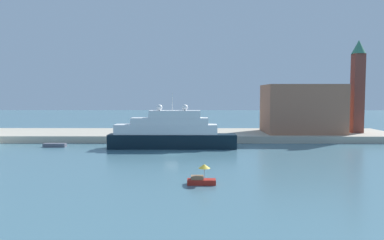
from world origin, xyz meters
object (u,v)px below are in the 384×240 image
object	(u,v)px
small_motorboat	(201,178)
mooring_bollard	(163,134)
work_barge	(55,145)
large_yacht	(171,133)
person_figure	(149,132)
parked_car	(125,132)
harbor_building	(302,109)
bell_tower	(358,83)

from	to	relation	value
small_motorboat	mooring_bollard	size ratio (longest dim) A/B	4.76
work_barge	mooring_bollard	bearing A→B (deg)	18.31
large_yacht	person_figure	xyz separation A→B (m)	(-5.96, 10.28, -0.72)
person_figure	work_barge	bearing A→B (deg)	-156.17
work_barge	parked_car	distance (m)	16.50
large_yacht	small_motorboat	bearing A→B (deg)	-79.08
harbor_building	parked_car	bearing A→B (deg)	-172.33
harbor_building	person_figure	xyz separation A→B (m)	(-38.40, -6.58, -5.27)
bell_tower	mooring_bollard	bearing A→B (deg)	-171.73
work_barge	bell_tower	bearing A→B (deg)	11.58
work_barge	bell_tower	distance (m)	74.45
large_yacht	parked_car	world-z (taller)	large_yacht
small_motorboat	harbor_building	size ratio (longest dim) A/B	0.19
large_yacht	parked_car	bearing A→B (deg)	137.00
mooring_bollard	person_figure	bearing A→B (deg)	165.51
small_motorboat	mooring_bollard	bearing A→B (deg)	101.63
small_motorboat	work_barge	xyz separation A→B (m)	(-31.30, 32.91, -0.48)
large_yacht	bell_tower	distance (m)	50.41
large_yacht	parked_car	distance (m)	16.03
work_barge	parked_car	bearing A→B (deg)	34.01
bell_tower	person_figure	xyz separation A→B (m)	(-52.32, -6.14, -11.77)
large_yacht	person_figure	size ratio (longest dim) A/B	14.74
parked_car	person_figure	size ratio (longest dim) A/B	2.20
bell_tower	mooring_bollard	distance (m)	50.70
harbor_building	bell_tower	size ratio (longest dim) A/B	0.81
large_yacht	bell_tower	xyz separation A→B (m)	(46.36, 16.42, 11.04)
large_yacht	work_barge	xyz separation A→B (m)	(-25.29, 1.74, -2.83)
large_yacht	bell_tower	world-z (taller)	bell_tower
work_barge	parked_car	size ratio (longest dim) A/B	1.18
work_barge	person_figure	distance (m)	21.24
small_motorboat	work_barge	bearing A→B (deg)	133.57
large_yacht	mooring_bollard	distance (m)	9.70
large_yacht	harbor_building	bearing A→B (deg)	27.46
parked_car	mooring_bollard	xyz separation A→B (m)	(9.38, -1.57, -0.22)
small_motorboat	person_figure	bearing A→B (deg)	106.11
parked_car	work_barge	bearing A→B (deg)	-145.99
bell_tower	person_figure	bearing A→B (deg)	-173.31
harbor_building	parked_car	distance (m)	44.88
small_motorboat	harbor_building	distance (m)	55.25
parked_car	harbor_building	bearing A→B (deg)	7.67
bell_tower	parked_car	distance (m)	59.55
work_barge	mooring_bollard	world-z (taller)	mooring_bollard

